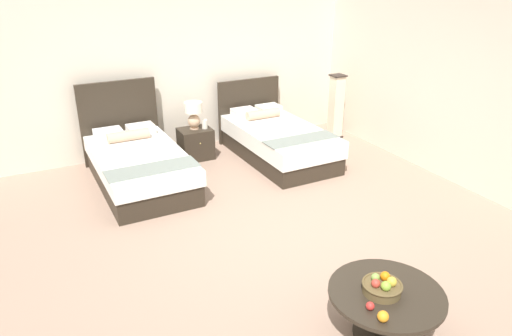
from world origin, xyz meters
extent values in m
cube|color=gray|center=(0.00, 0.00, -0.01)|extent=(9.64, 10.31, 0.02)
cube|color=beige|center=(0.00, 3.36, 1.28)|extent=(9.64, 0.12, 2.55)
cube|color=beige|center=(3.02, 0.40, 1.28)|extent=(0.12, 5.91, 2.55)
cube|color=#2E261C|center=(-1.14, 2.07, 0.15)|extent=(1.16, 2.10, 0.30)
cube|color=white|center=(-1.14, 2.07, 0.41)|extent=(1.20, 2.14, 0.22)
cube|color=#2E261C|center=(-1.15, 3.14, 0.65)|extent=(1.21, 0.08, 1.31)
cube|color=white|center=(-1.40, 2.85, 0.58)|extent=(0.41, 0.31, 0.14)
cube|color=white|center=(-0.90, 2.85, 0.58)|extent=(0.41, 0.31, 0.14)
cylinder|color=tan|center=(-1.14, 2.61, 0.59)|extent=(0.62, 0.16, 0.15)
cube|color=gray|center=(-1.13, 1.39, 0.52)|extent=(1.19, 0.43, 0.01)
cube|color=#2E261C|center=(1.14, 2.07, 0.14)|extent=(1.12, 2.11, 0.27)
cube|color=white|center=(1.14, 2.07, 0.41)|extent=(1.16, 2.15, 0.27)
cube|color=#2E261C|center=(1.12, 3.15, 0.55)|extent=(1.17, 0.08, 1.11)
cube|color=white|center=(0.88, 2.85, 0.61)|extent=(0.40, 0.31, 0.14)
cube|color=white|center=(1.36, 2.86, 0.61)|extent=(0.40, 0.31, 0.14)
cylinder|color=tan|center=(1.13, 2.62, 0.61)|extent=(0.60, 0.16, 0.15)
cube|color=gray|center=(1.15, 1.42, 0.54)|extent=(1.15, 0.39, 0.01)
cube|color=#2E261C|center=(-0.06, 2.71, 0.25)|extent=(0.52, 0.42, 0.50)
sphere|color=tan|center=(-0.06, 2.49, 0.33)|extent=(0.02, 0.02, 0.02)
cylinder|color=tan|center=(-0.06, 2.73, 0.51)|extent=(0.15, 0.15, 0.02)
ellipsoid|color=tan|center=(-0.06, 2.73, 0.63)|extent=(0.20, 0.20, 0.22)
cylinder|color=#99844C|center=(-0.06, 2.73, 0.76)|extent=(0.02, 0.02, 0.04)
cylinder|color=#F4E4CF|center=(-0.06, 2.73, 0.86)|extent=(0.29, 0.29, 0.16)
cylinder|color=silver|center=(0.09, 2.67, 0.57)|extent=(0.09, 0.09, 0.14)
torus|color=silver|center=(0.09, 2.67, 0.65)|extent=(0.09, 0.09, 0.01)
cylinder|color=#2E261C|center=(-0.06, -1.85, 0.01)|extent=(0.49, 0.49, 0.02)
cylinder|color=#2E261C|center=(-0.06, -1.85, 0.20)|extent=(0.11, 0.11, 0.41)
cylinder|color=#2E261C|center=(-0.06, -1.85, 0.43)|extent=(0.96, 0.96, 0.04)
cylinder|color=brown|center=(-0.10, -1.84, 0.48)|extent=(0.31, 0.31, 0.08)
torus|color=brown|center=(-0.10, -1.84, 0.53)|extent=(0.33, 0.33, 0.02)
sphere|color=#87AF38|center=(-0.13, -1.90, 0.56)|extent=(0.08, 0.08, 0.08)
sphere|color=gold|center=(-0.05, -1.88, 0.56)|extent=(0.08, 0.08, 0.08)
sphere|color=orange|center=(-0.04, -1.80, 0.56)|extent=(0.08, 0.08, 0.08)
sphere|color=#82A748|center=(-0.12, -1.77, 0.56)|extent=(0.07, 0.07, 0.07)
sphere|color=#BC3B2E|center=(-0.17, -1.84, 0.56)|extent=(0.07, 0.07, 0.07)
sphere|color=red|center=(-0.32, -1.96, 0.48)|extent=(0.07, 0.07, 0.07)
sphere|color=orange|center=(-0.32, -2.11, 0.49)|extent=(0.09, 0.09, 0.09)
cube|color=#2D2420|center=(2.59, 2.55, 0.01)|extent=(0.24, 0.24, 0.03)
cube|color=beige|center=(2.59, 2.55, 0.58)|extent=(0.20, 0.20, 1.10)
cube|color=#2D2420|center=(2.59, 2.55, 1.14)|extent=(0.24, 0.24, 0.02)
camera|label=1|loc=(-2.47, -4.22, 2.93)|focal=33.28mm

